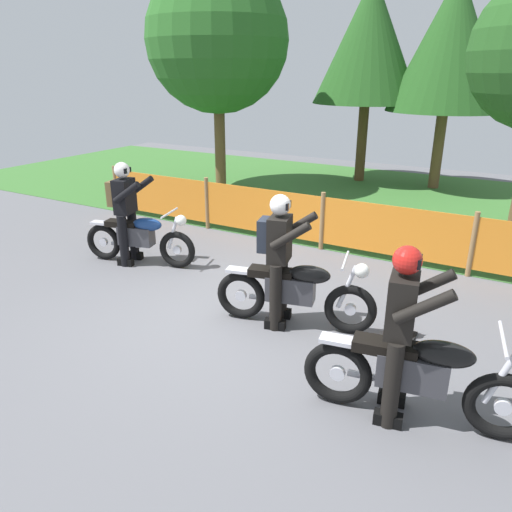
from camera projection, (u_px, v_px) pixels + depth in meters
The scene contains 13 objects.
ground at pixel (234, 316), 6.49m from camera, with size 24.00×24.00×0.02m, color #5B5B60.
grass_verge at pixel (383, 201), 12.06m from camera, with size 24.00×7.86×0.01m, color #386B2D.
barrier_fence at pixel (322, 220), 8.69m from camera, with size 10.06×0.08×1.05m.
tree_leftmost at pixel (217, 40), 12.01m from camera, with size 3.53×3.53×5.50m.
tree_near_left at pixel (369, 41), 13.01m from camera, with size 2.90×2.90×5.39m.
tree_near_right at pixel (452, 43), 12.15m from camera, with size 2.97×2.97×5.33m.
motorcycle_lead at pixel (140, 238), 8.07m from camera, with size 1.95×0.71×0.94m.
motorcycle_trailing at pixel (295, 292), 6.08m from camera, with size 2.01×0.73×0.97m.
motorcycle_third at pixel (419, 375), 4.40m from camera, with size 2.09×0.64×0.99m.
rider_lead at pixel (125, 208), 7.94m from camera, with size 0.75×0.64×1.69m.
rider_trailing at pixel (279, 254), 5.96m from camera, with size 0.75×0.64×1.69m.
rider_third at pixel (401, 329), 4.31m from camera, with size 0.62×0.61×1.69m.
traffic_cone at pixel (404, 318), 5.88m from camera, with size 0.32×0.32×0.53m.
Camera 1 is at (3.12, -4.87, 3.06)m, focal length 34.31 mm.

